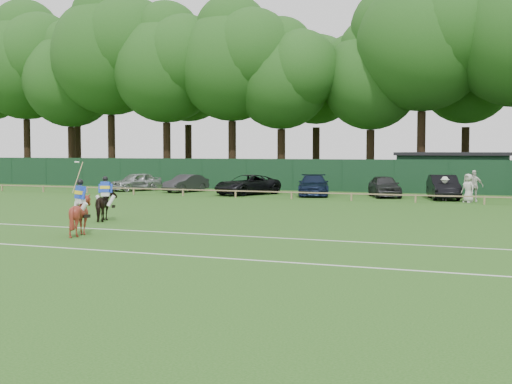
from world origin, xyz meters
The scene contains 19 objects.
ground centered at (0.00, 0.00, 0.00)m, with size 160.00×160.00×0.00m, color #1E4C14.
horse_dark centered at (-6.32, 1.74, 0.71)m, with size 0.77×1.68×1.42m, color black.
horse_chestnut centered at (-4.18, -3.03, 0.77)m, with size 1.24×1.39×1.54m, color maroon.
sedan_silver centered at (-17.34, 22.06, 0.72)m, with size 1.70×4.23×1.44m, color #B0B1B5.
sedan_grey centered at (-12.96, 22.15, 0.66)m, with size 1.41×4.03×1.33m, color #2A2A2C.
suv_black centered at (-7.39, 20.95, 0.72)m, with size 2.38×5.16×1.43m, color black.
sedan_navy centered at (-2.64, 21.68, 0.74)m, with size 2.07×5.09×1.48m, color #101A32.
hatch_grey centered at (2.24, 22.25, 0.75)m, with size 1.76×4.38×1.49m, color #303033.
estate_black centered at (6.22, 21.67, 0.79)m, with size 1.67×4.78×1.58m, color black.
spectator_left centered at (6.46, 20.32, 0.76)m, with size 0.99×0.57×1.53m, color silver.
spectator_mid centered at (8.23, 19.82, 0.99)m, with size 1.16×0.48×1.97m, color silver.
spectator_right centered at (7.96, 19.26, 0.88)m, with size 0.86×0.56×1.76m, color beige.
rider_dark centered at (-6.31, 1.73, 1.38)m, with size 0.91×0.56×1.41m.
rider_chestnut centered at (-4.19, -3.04, 1.48)m, with size 0.88×0.80×2.05m.
pitch_lines centered at (0.00, -3.50, 0.01)m, with size 60.00×5.10×0.01m.
pitch_rail centered at (0.00, 18.00, 0.45)m, with size 62.10×0.10×0.50m.
perimeter_fence centered at (0.00, 27.00, 1.25)m, with size 92.08×0.08×2.50m.
utility_shed centered at (6.00, 30.00, 1.54)m, with size 8.40×4.40×3.04m.
tree_row centered at (2.00, 35.00, 0.00)m, with size 96.00×12.00×21.00m, color #26561C, non-canonical shape.
Camera 1 is at (11.43, -24.27, 3.20)m, focal length 48.00 mm.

